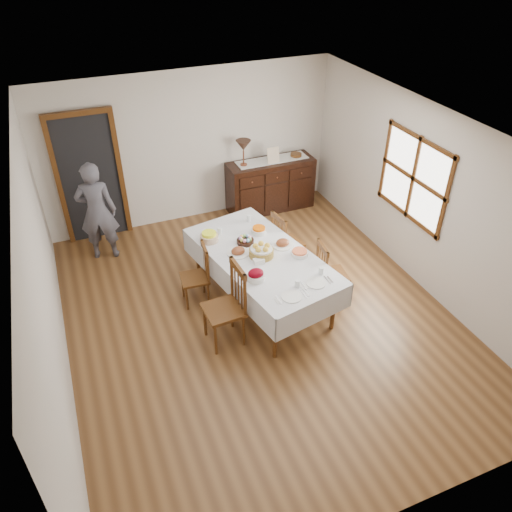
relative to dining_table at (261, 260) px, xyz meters
name	(u,v)px	position (x,y,z in m)	size (l,w,h in m)	color
ground	(259,316)	(-0.16, -0.30, -0.71)	(6.00, 6.00, 0.00)	brown
room_shell	(235,199)	(-0.30, 0.12, 0.93)	(5.02, 6.02, 2.65)	white
dining_table	(261,260)	(0.00, 0.00, 0.00)	(1.62, 2.52, 0.80)	silver
chair_left_near	(228,305)	(-0.68, -0.54, -0.14)	(0.49, 0.49, 1.13)	#502C11
chair_left_far	(198,275)	(-0.81, 0.35, -0.25)	(0.41, 0.41, 0.90)	#502C11
chair_right_near	(329,272)	(0.88, -0.33, -0.22)	(0.44, 0.44, 0.95)	#502C11
chair_right_far	(285,241)	(0.65, 0.62, -0.22)	(0.46, 0.46, 0.96)	#502C11
sideboard	(270,185)	(1.20, 2.42, -0.23)	(1.57, 0.57, 0.94)	black
person	(96,208)	(-1.88, 2.00, 0.16)	(0.54, 0.35, 1.73)	#504F5A
bread_basket	(261,251)	(-0.01, -0.02, 0.17)	(0.33, 0.33, 0.18)	olive
egg_basket	(245,240)	(-0.10, 0.35, 0.13)	(0.24, 0.24, 0.11)	black
ham_platter_a	(238,252)	(-0.28, 0.15, 0.12)	(0.31, 0.31, 0.11)	white
ham_platter_b	(283,243)	(0.36, 0.11, 0.12)	(0.31, 0.31, 0.11)	white
beet_bowl	(256,275)	(-0.28, -0.47, 0.16)	(0.22, 0.22, 0.15)	white
carrot_bowl	(259,230)	(0.18, 0.52, 0.14)	(0.21, 0.21, 0.10)	white
pineapple_bowl	(209,237)	(-0.54, 0.60, 0.15)	(0.26, 0.26, 0.13)	tan
casserole_dish	(299,253)	(0.47, -0.20, 0.13)	(0.23, 0.23, 0.08)	white
butter_dish	(259,261)	(-0.11, -0.17, 0.13)	(0.16, 0.12, 0.07)	white
setting_left	(293,292)	(0.04, -0.90, 0.11)	(0.44, 0.31, 0.10)	white
setting_right	(317,279)	(0.43, -0.78, 0.11)	(0.44, 0.31, 0.10)	white
glass_far_a	(220,231)	(-0.34, 0.72, 0.14)	(0.07, 0.07, 0.09)	white
glass_far_b	(249,218)	(0.16, 0.87, 0.15)	(0.06, 0.06, 0.11)	white
runner	(272,160)	(1.24, 2.46, 0.24)	(1.30, 0.35, 0.01)	silver
table_lamp	(243,146)	(0.69, 2.44, 0.59)	(0.26, 0.26, 0.46)	brown
picture_frame	(273,155)	(1.21, 2.35, 0.38)	(0.22, 0.08, 0.28)	beige
deco_bowl	(296,155)	(1.70, 2.43, 0.27)	(0.20, 0.20, 0.06)	#502C11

